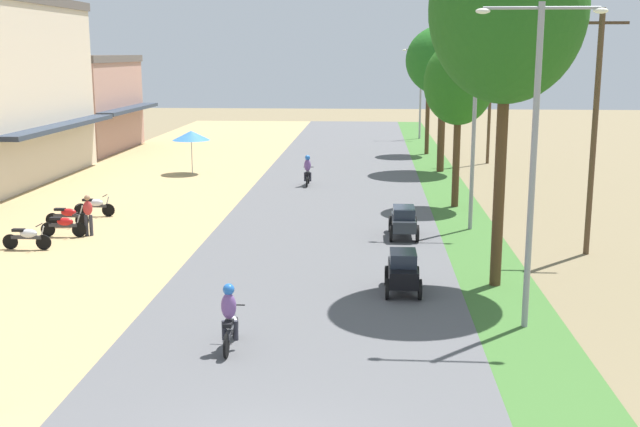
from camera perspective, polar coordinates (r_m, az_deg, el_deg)
shophouse_far at (r=60.20m, az=-17.61°, el=7.62°), size 8.71×11.07×6.90m
parked_motorbike_fourth at (r=30.29m, az=-20.50°, el=-1.57°), size 1.80×0.54×0.94m
parked_motorbike_fifth at (r=31.93m, az=-18.11°, el=-0.75°), size 1.80×0.54×0.94m
parked_motorbike_sixth at (r=33.75m, az=-17.86°, el=-0.10°), size 1.80×0.54×0.94m
parked_motorbike_seventh at (r=35.57m, az=-16.04°, el=0.59°), size 1.80×0.54×0.94m
vendor_umbrella at (r=46.83m, az=-9.34°, el=5.61°), size 2.20×2.20×2.52m
pedestrian_on_shoulder at (r=31.75m, az=-16.50°, el=0.04°), size 0.40×0.31×1.62m
median_tree_nearest at (r=23.85m, az=13.47°, el=14.21°), size 4.54×4.54×10.98m
median_tree_second at (r=36.37m, az=10.05°, el=9.25°), size 3.18×3.18×7.56m
median_tree_third at (r=47.38m, az=8.96°, el=10.88°), size 4.43×4.43×8.62m
median_tree_fourth at (r=55.64m, az=7.92°, el=10.88°), size 3.08×3.08×8.18m
streetlamp_near at (r=20.33m, az=15.29°, el=4.70°), size 3.16×0.20×8.21m
streetlamp_mid at (r=31.69m, az=11.16°, el=7.30°), size 3.16×0.20×8.29m
streetlamp_far at (r=65.87m, az=7.33°, el=9.16°), size 3.16×0.20×7.45m
utility_pole_near at (r=51.91m, az=12.29°, el=9.25°), size 1.80×0.20×9.97m
utility_pole_far at (r=28.95m, az=19.32°, el=5.80°), size 1.80×0.20×8.56m
car_hatchback_black at (r=23.43m, az=6.04°, el=-4.12°), size 1.04×2.00×1.23m
car_sedan_charcoal at (r=30.39m, az=6.09°, el=-0.48°), size 1.10×2.26×1.19m
motorbike_ahead_second at (r=19.00m, az=-6.55°, el=-7.56°), size 0.54×1.80×1.66m
motorbike_ahead_third at (r=42.00m, az=-0.90°, el=3.09°), size 0.54×1.80×1.66m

